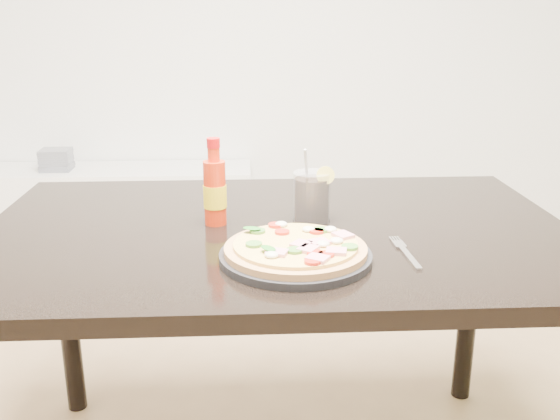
{
  "coord_description": "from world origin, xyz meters",
  "views": [
    {
      "loc": [
        -0.11,
        -0.99,
        1.24
      ],
      "look_at": [
        -0.04,
        0.3,
        0.83
      ],
      "focal_mm": 40.0,
      "sensor_mm": 36.0,
      "label": 1
    }
  ],
  "objects_px": {
    "pizza": "(297,247)",
    "cola_cup": "(312,197)",
    "dining_table": "(277,259)",
    "hot_sauce_bottle": "(215,191)",
    "media_console": "(114,216)",
    "fork": "(405,251)",
    "plate": "(295,256)"
  },
  "relations": [
    {
      "from": "pizza",
      "to": "cola_cup",
      "type": "height_order",
      "value": "cola_cup"
    },
    {
      "from": "dining_table",
      "to": "cola_cup",
      "type": "bearing_deg",
      "value": 29.18
    },
    {
      "from": "hot_sauce_bottle",
      "to": "media_console",
      "type": "height_order",
      "value": "hot_sauce_bottle"
    },
    {
      "from": "cola_cup",
      "to": "fork",
      "type": "bearing_deg",
      "value": -52.52
    },
    {
      "from": "dining_table",
      "to": "fork",
      "type": "distance_m",
      "value": 0.33
    },
    {
      "from": "plate",
      "to": "cola_cup",
      "type": "distance_m",
      "value": 0.27
    },
    {
      "from": "dining_table",
      "to": "hot_sauce_bottle",
      "type": "xyz_separation_m",
      "value": [
        -0.15,
        0.03,
        0.17
      ]
    },
    {
      "from": "plate",
      "to": "fork",
      "type": "height_order",
      "value": "plate"
    },
    {
      "from": "dining_table",
      "to": "plate",
      "type": "relative_size",
      "value": 4.44
    },
    {
      "from": "dining_table",
      "to": "hot_sauce_bottle",
      "type": "relative_size",
      "value": 6.66
    },
    {
      "from": "fork",
      "to": "media_console",
      "type": "height_order",
      "value": "fork"
    },
    {
      "from": "cola_cup",
      "to": "media_console",
      "type": "distance_m",
      "value": 1.89
    },
    {
      "from": "dining_table",
      "to": "media_console",
      "type": "bearing_deg",
      "value": 114.58
    },
    {
      "from": "cola_cup",
      "to": "plate",
      "type": "bearing_deg",
      "value": -102.94
    },
    {
      "from": "dining_table",
      "to": "cola_cup",
      "type": "height_order",
      "value": "cola_cup"
    },
    {
      "from": "plate",
      "to": "pizza",
      "type": "height_order",
      "value": "pizza"
    },
    {
      "from": "plate",
      "to": "media_console",
      "type": "distance_m",
      "value": 2.08
    },
    {
      "from": "plate",
      "to": "hot_sauce_bottle",
      "type": "height_order",
      "value": "hot_sauce_bottle"
    },
    {
      "from": "dining_table",
      "to": "media_console",
      "type": "relative_size",
      "value": 1.0
    },
    {
      "from": "hot_sauce_bottle",
      "to": "fork",
      "type": "relative_size",
      "value": 1.11
    },
    {
      "from": "media_console",
      "to": "fork",
      "type": "bearing_deg",
      "value": -60.94
    },
    {
      "from": "plate",
      "to": "pizza",
      "type": "relative_size",
      "value": 1.07
    },
    {
      "from": "plate",
      "to": "fork",
      "type": "bearing_deg",
      "value": 7.21
    },
    {
      "from": "plate",
      "to": "cola_cup",
      "type": "xyz_separation_m",
      "value": [
        0.06,
        0.26,
        0.05
      ]
    },
    {
      "from": "dining_table",
      "to": "plate",
      "type": "bearing_deg",
      "value": -82.66
    },
    {
      "from": "dining_table",
      "to": "media_console",
      "type": "height_order",
      "value": "dining_table"
    },
    {
      "from": "hot_sauce_bottle",
      "to": "media_console",
      "type": "relative_size",
      "value": 0.15
    },
    {
      "from": "hot_sauce_bottle",
      "to": "cola_cup",
      "type": "bearing_deg",
      "value": 4.3
    },
    {
      "from": "plate",
      "to": "hot_sauce_bottle",
      "type": "bearing_deg",
      "value": 125.88
    },
    {
      "from": "dining_table",
      "to": "hot_sauce_bottle",
      "type": "distance_m",
      "value": 0.22
    },
    {
      "from": "pizza",
      "to": "media_console",
      "type": "relative_size",
      "value": 0.21
    },
    {
      "from": "hot_sauce_bottle",
      "to": "media_console",
      "type": "bearing_deg",
      "value": 110.56
    }
  ]
}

